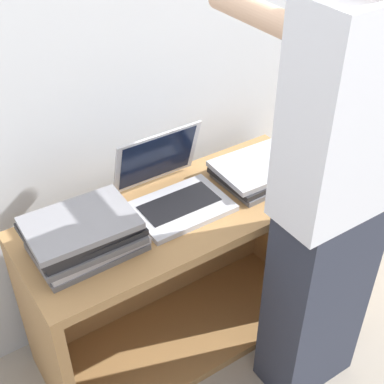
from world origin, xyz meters
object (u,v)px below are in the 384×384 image
at_px(laptop_stack_right, 262,170).
at_px(person, 335,197).
at_px(laptop_stack_left, 84,234).
at_px(laptop_open, 173,191).

bearing_deg(laptop_stack_right, person, -98.01).
bearing_deg(person, laptop_stack_right, 81.99).
height_order(laptop_stack_left, laptop_stack_right, laptop_stack_left).
xyz_separation_m(laptop_open, person, (0.30, -0.45, 0.13)).
relative_size(laptop_stack_right, person, 0.20).
distance_m(laptop_open, laptop_stack_right, 0.37).
bearing_deg(laptop_stack_left, laptop_open, 8.41).
relative_size(laptop_stack_left, laptop_stack_right, 1.01).
bearing_deg(laptop_open, person, -56.03).
relative_size(laptop_open, person, 0.19).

